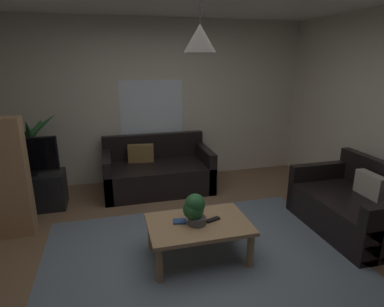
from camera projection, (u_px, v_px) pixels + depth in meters
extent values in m
cube|color=brown|center=(199.00, 257.00, 3.38)|extent=(4.94, 4.84, 0.02)
cube|color=slate|center=(205.00, 268.00, 3.19)|extent=(3.21, 2.66, 0.01)
cube|color=beige|center=(159.00, 102.00, 5.27)|extent=(5.06, 0.06, 2.61)
cube|color=white|center=(152.00, 112.00, 5.25)|extent=(1.03, 0.01, 1.04)
cube|color=black|center=(158.00, 177.00, 5.02)|extent=(1.64, 0.90, 0.42)
cube|color=black|center=(154.00, 146.00, 5.26)|extent=(1.64, 0.12, 0.40)
cube|color=black|center=(108.00, 175.00, 4.80)|extent=(0.12, 0.90, 0.64)
cube|color=black|center=(205.00, 167.00, 5.17)|extent=(0.12, 0.90, 0.64)
cube|color=brown|center=(141.00, 153.00, 5.05)|extent=(0.41, 0.17, 0.28)
cube|color=black|center=(351.00, 213.00, 3.86)|extent=(0.90, 1.38, 0.42)
cube|color=black|center=(383.00, 179.00, 3.84)|extent=(0.12, 1.38, 0.40)
cube|color=black|center=(319.00, 186.00, 4.41)|extent=(0.90, 0.12, 0.64)
cube|color=#B7AD9E|center=(370.00, 185.00, 3.80)|extent=(0.13, 0.40, 0.28)
cube|color=#A87F56|center=(199.00, 224.00, 3.27)|extent=(1.03, 0.69, 0.04)
cylinder|color=#A87F56|center=(159.00, 265.00, 2.95)|extent=(0.07, 0.07, 0.36)
cylinder|color=#A87F56|center=(250.00, 250.00, 3.17)|extent=(0.07, 0.07, 0.36)
cylinder|color=#A87F56|center=(151.00, 233.00, 3.48)|extent=(0.07, 0.07, 0.36)
cylinder|color=#A87F56|center=(230.00, 223.00, 3.70)|extent=(0.07, 0.07, 0.36)
cube|color=#2D4C8C|center=(180.00, 221.00, 3.26)|extent=(0.15, 0.12, 0.02)
cube|color=black|center=(213.00, 220.00, 3.29)|extent=(0.17, 0.10, 0.02)
cylinder|color=#4C4C51|center=(197.00, 221.00, 3.21)|extent=(0.18, 0.18, 0.08)
sphere|color=#235B2D|center=(193.00, 210.00, 3.20)|extent=(0.21, 0.21, 0.21)
sphere|color=#235B2D|center=(195.00, 204.00, 3.19)|extent=(0.20, 0.20, 0.20)
cube|color=black|center=(31.00, 192.00, 4.38)|extent=(0.90, 0.44, 0.50)
cube|color=black|center=(25.00, 155.00, 4.21)|extent=(0.83, 0.05, 0.47)
cube|color=black|center=(24.00, 156.00, 4.18)|extent=(0.79, 0.00, 0.43)
cube|color=black|center=(28.00, 174.00, 4.28)|extent=(0.24, 0.16, 0.04)
cylinder|color=brown|center=(37.00, 186.00, 4.84)|extent=(0.32, 0.32, 0.30)
cylinder|color=brown|center=(32.00, 156.00, 4.70)|extent=(0.05, 0.05, 0.64)
cone|color=#2D6B33|center=(43.00, 124.00, 4.65)|extent=(0.46, 0.18, 0.37)
cone|color=#2D6B33|center=(38.00, 126.00, 4.79)|extent=(0.26, 0.47, 0.34)
cone|color=#2D6B33|center=(17.00, 130.00, 4.64)|extent=(0.39, 0.32, 0.28)
cone|color=#2D6B33|center=(16.00, 131.00, 4.45)|extent=(0.33, 0.33, 0.33)
cone|color=#2D6B33|center=(28.00, 128.00, 4.42)|extent=(0.17, 0.42, 0.37)
cylinder|color=black|center=(200.00, 3.00, 2.67)|extent=(0.01, 0.01, 0.32)
cone|color=#4C4742|center=(200.00, 38.00, 2.75)|extent=(0.29, 0.29, 0.24)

